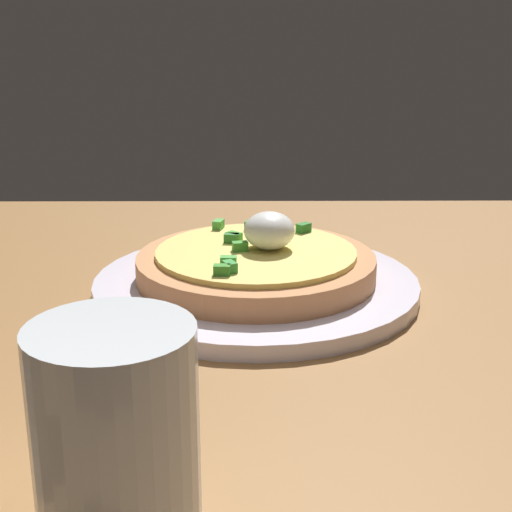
{
  "coord_description": "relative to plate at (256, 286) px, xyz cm",
  "views": [
    {
      "loc": [
        7.97,
        51.86,
        26.5
      ],
      "look_at": [
        7.51,
        -9.44,
        6.74
      ],
      "focal_mm": 53.54,
      "sensor_mm": 36.0,
      "label": 1
    }
  ],
  "objects": [
    {
      "name": "pizza",
      "position": [
        -0.06,
        -0.03,
        2.05
      ],
      "size": [
        20.26,
        20.26,
        5.71
      ],
      "color": "tan",
      "rests_on": "plate"
    },
    {
      "name": "dining_table",
      "position": [
        -7.51,
        9.44,
        -2.37
      ],
      "size": [
        107.73,
        85.16,
        3.42
      ],
      "primitive_type": "cube",
      "color": "olive",
      "rests_on": "ground"
    },
    {
      "name": "plate",
      "position": [
        0.0,
        0.0,
        0.0
      ],
      "size": [
        27.58,
        27.58,
        1.33
      ],
      "primitive_type": "cylinder",
      "color": "white",
      "rests_on": "dining_table"
    },
    {
      "name": "cup_far",
      "position": [
        6.14,
        33.1,
        4.54
      ],
      "size": [
        7.08,
        7.08,
        10.97
      ],
      "color": "silver",
      "rests_on": "dining_table"
    }
  ]
}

